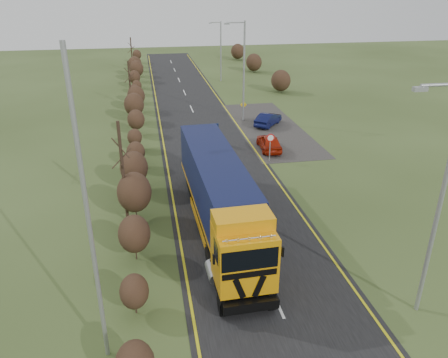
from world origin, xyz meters
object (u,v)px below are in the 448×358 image
speed_sign (270,142)px  streetlight_near (439,196)px  lorry (219,193)px  car_red_hatchback (269,142)px  car_blue_sedan (268,119)px

speed_sign → streetlight_near: bearing=-85.4°
lorry → speed_sign: bearing=57.9°
car_red_hatchback → car_blue_sedan: 6.80m
lorry → car_red_hatchback: (6.28, 12.02, -1.68)m
car_blue_sedan → speed_sign: bearing=114.6°
lorry → car_blue_sedan: bearing=65.0°
lorry → speed_sign: (5.62, 9.54, -0.77)m
streetlight_near → speed_sign: (-1.40, 17.45, -3.84)m
car_blue_sedan → streetlight_near: 26.95m
car_blue_sedan → speed_sign: 9.41m
streetlight_near → speed_sign: 17.93m
speed_sign → lorry: bearing=-120.5°
streetlight_near → car_red_hatchback: bearing=92.1°
speed_sign → car_red_hatchback: bearing=75.2°
lorry → streetlight_near: 11.01m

